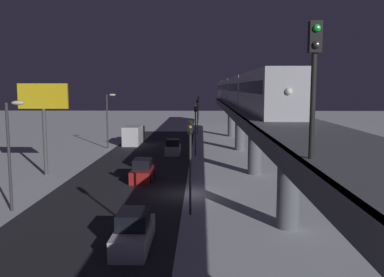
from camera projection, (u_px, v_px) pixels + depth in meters
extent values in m
plane|color=silver|center=(184.00, 194.00, 33.71)|extent=(240.00, 240.00, 0.00)
cube|color=#28282D|center=(117.00, 193.00, 33.82)|extent=(11.00, 95.86, 0.01)
cube|color=slate|center=(269.00, 119.00, 32.82)|extent=(5.00, 95.86, 0.80)
cube|color=#38383D|center=(238.00, 119.00, 32.88)|extent=(0.24, 93.95, 0.80)
cylinder|color=slate|center=(232.00, 120.00, 72.85)|extent=(1.40, 1.40, 5.62)
cylinder|color=slate|center=(240.00, 130.00, 57.00)|extent=(1.40, 1.40, 5.62)
cylinder|color=slate|center=(255.00, 146.00, 41.14)|extent=(1.40, 1.40, 5.62)
cylinder|color=slate|center=(289.00, 183.00, 25.29)|extent=(1.40, 1.40, 5.62)
cube|color=#B7BABF|center=(266.00, 92.00, 34.41)|extent=(2.90, 18.00, 3.40)
cube|color=black|center=(266.00, 87.00, 34.36)|extent=(2.94, 16.20, 0.90)
cube|color=#B7BABF|center=(243.00, 91.00, 52.87)|extent=(2.90, 18.00, 3.40)
cube|color=black|center=(243.00, 87.00, 52.82)|extent=(2.94, 16.20, 0.90)
cube|color=#B7BABF|center=(232.00, 90.00, 71.33)|extent=(2.90, 18.00, 3.40)
cube|color=black|center=(232.00, 87.00, 71.28)|extent=(2.94, 16.20, 0.90)
cube|color=#B7BABF|center=(226.00, 89.00, 89.79)|extent=(2.90, 18.00, 3.40)
cube|color=black|center=(226.00, 87.00, 89.74)|extent=(2.94, 16.20, 0.90)
sphere|color=white|center=(289.00, 91.00, 25.41)|extent=(0.44, 0.44, 0.44)
cylinder|color=black|center=(313.00, 105.00, 12.27)|extent=(0.16, 0.16, 3.20)
cube|color=black|center=(315.00, 37.00, 12.03)|extent=(0.36, 0.28, 0.90)
sphere|color=#19F23F|center=(317.00, 28.00, 11.84)|extent=(0.22, 0.22, 0.22)
sphere|color=#333333|center=(316.00, 45.00, 11.90)|extent=(0.22, 0.22, 0.22)
cube|color=#A51E1E|center=(143.00, 174.00, 38.68)|extent=(1.80, 4.56, 1.10)
cube|color=black|center=(142.00, 164.00, 38.56)|extent=(1.58, 2.19, 0.87)
cylinder|color=black|center=(136.00, 173.00, 40.13)|extent=(0.20, 0.64, 0.64)
cylinder|color=black|center=(154.00, 174.00, 40.09)|extent=(0.20, 0.64, 0.64)
cylinder|color=black|center=(131.00, 180.00, 37.32)|extent=(0.20, 0.64, 0.64)
cylinder|color=black|center=(150.00, 180.00, 37.29)|extent=(0.20, 0.64, 0.64)
cube|color=silver|center=(134.00, 237.00, 22.48)|extent=(1.80, 4.77, 1.10)
cube|color=black|center=(133.00, 219.00, 22.36)|extent=(1.58, 2.29, 0.87)
cube|color=#B2B2B7|center=(173.00, 150.00, 53.56)|extent=(1.80, 4.09, 1.10)
cube|color=black|center=(173.00, 142.00, 53.44)|extent=(1.58, 1.96, 0.87)
cube|color=black|center=(137.00, 134.00, 66.16)|extent=(2.30, 2.20, 2.40)
cube|color=silver|center=(133.00, 135.00, 62.37)|extent=(2.40, 5.00, 2.80)
cylinder|color=#2D2D2D|center=(190.00, 175.00, 27.90)|extent=(0.16, 0.16, 5.50)
cube|color=black|center=(190.00, 127.00, 27.51)|extent=(0.32, 0.32, 0.90)
sphere|color=black|center=(190.00, 123.00, 27.29)|extent=(0.20, 0.20, 0.20)
sphere|color=yellow|center=(190.00, 127.00, 27.33)|extent=(0.20, 0.20, 0.20)
sphere|color=black|center=(190.00, 132.00, 27.37)|extent=(0.20, 0.20, 0.20)
cylinder|color=#2D2D2D|center=(195.00, 134.00, 52.06)|extent=(0.16, 0.16, 5.50)
cube|color=black|center=(195.00, 108.00, 51.67)|extent=(0.32, 0.32, 0.90)
sphere|color=red|center=(195.00, 106.00, 51.46)|extent=(0.20, 0.20, 0.20)
sphere|color=black|center=(195.00, 108.00, 51.49)|extent=(0.20, 0.20, 0.20)
sphere|color=black|center=(195.00, 111.00, 51.53)|extent=(0.20, 0.20, 0.20)
cylinder|color=#2D2D2D|center=(197.00, 119.00, 76.22)|extent=(0.16, 0.16, 5.50)
cube|color=black|center=(197.00, 102.00, 75.83)|extent=(0.32, 0.32, 0.90)
sphere|color=black|center=(197.00, 100.00, 75.62)|extent=(0.20, 0.20, 0.20)
sphere|color=black|center=(197.00, 102.00, 75.65)|extent=(0.20, 0.20, 0.20)
sphere|color=#19E53F|center=(197.00, 103.00, 75.69)|extent=(0.20, 0.20, 0.20)
cylinder|color=#2D2D2D|center=(198.00, 112.00, 100.38)|extent=(0.16, 0.16, 5.50)
cube|color=black|center=(198.00, 98.00, 99.99)|extent=(0.32, 0.32, 0.90)
sphere|color=black|center=(198.00, 97.00, 99.78)|extent=(0.20, 0.20, 0.20)
sphere|color=black|center=(198.00, 98.00, 99.82)|extent=(0.20, 0.20, 0.20)
sphere|color=#19E53F|center=(198.00, 99.00, 99.85)|extent=(0.20, 0.20, 0.20)
cylinder|color=#4C4C51|center=(45.00, 142.00, 40.46)|extent=(0.36, 0.36, 6.50)
cube|color=yellow|center=(43.00, 96.00, 39.92)|extent=(4.80, 0.30, 2.40)
cylinder|color=#38383D|center=(9.00, 158.00, 28.55)|extent=(0.20, 0.20, 7.50)
ellipsoid|color=#F4E5B2|center=(18.00, 103.00, 28.07)|extent=(0.90, 0.44, 0.30)
cylinder|color=#38383D|center=(107.00, 122.00, 58.32)|extent=(0.20, 0.20, 7.50)
ellipsoid|color=#F4E5B2|center=(112.00, 95.00, 57.84)|extent=(0.90, 0.44, 0.30)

